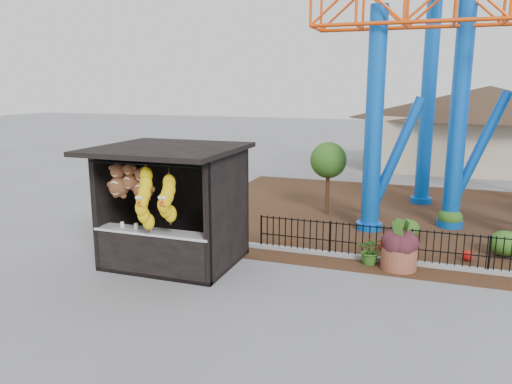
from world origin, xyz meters
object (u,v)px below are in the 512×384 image
(terracotta_planter, at_px, (399,258))
(potted_plant, at_px, (371,250))
(prize_booth, at_px, (168,208))
(roller_coaster, at_px, (502,27))

(terracotta_planter, bearing_deg, potted_plant, 172.83)
(prize_booth, distance_m, terracotta_planter, 6.06)
(roller_coaster, height_order, potted_plant, roller_coaster)
(roller_coaster, bearing_deg, terracotta_planter, -113.61)
(potted_plant, bearing_deg, roller_coaster, 62.29)
(prize_booth, bearing_deg, potted_plant, 19.99)
(prize_booth, relative_size, terracotta_planter, 3.85)
(roller_coaster, relative_size, terracotta_planter, 12.09)
(prize_booth, height_order, potted_plant, prize_booth)
(roller_coaster, distance_m, terracotta_planter, 8.68)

